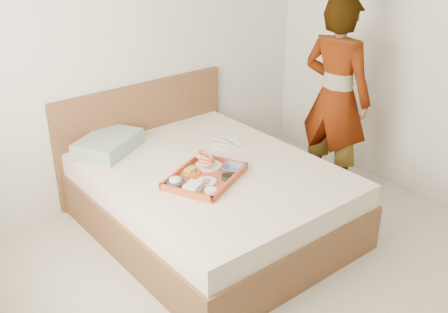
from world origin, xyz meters
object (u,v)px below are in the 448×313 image
bed (211,199)px  tray (205,176)px  person (336,98)px  dinner_plate (226,143)px

bed → tray: tray is taller
bed → person: person is taller
dinner_plate → person: 1.00m
tray → person: bearing=-25.8°
bed → tray: bearing=-139.9°
dinner_plate → person: person is taller
tray → dinner_plate: 0.64m
bed → person: 1.37m
bed → tray: 0.34m
tray → person: person is taller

